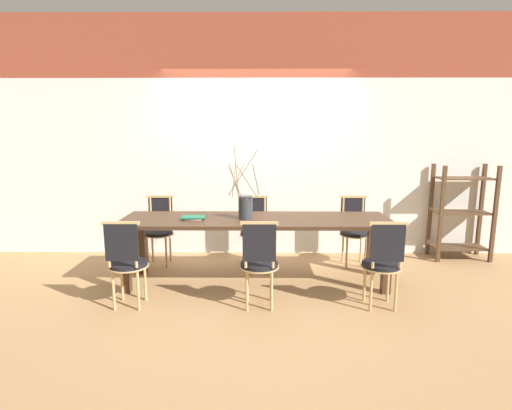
{
  "coord_description": "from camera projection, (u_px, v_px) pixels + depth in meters",
  "views": [
    {
      "loc": [
        0.04,
        -4.3,
        1.67
      ],
      "look_at": [
        0.0,
        0.0,
        0.89
      ],
      "focal_mm": 28.0,
      "sensor_mm": 36.0,
      "label": 1
    }
  ],
  "objects": [
    {
      "name": "wall_rear",
      "position": [
        257.0,
        138.0,
        5.41
      ],
      "size": [
        12.0,
        0.06,
        3.2
      ],
      "color": "white",
      "rests_on": "ground_plane"
    },
    {
      "name": "chair_far_left",
      "position": [
        255.0,
        228.0,
        5.11
      ],
      "size": [
        0.39,
        0.39,
        0.88
      ],
      "rotation": [
        0.0,
        0.0,
        3.14
      ],
      "color": "black",
      "rests_on": "ground_plane"
    },
    {
      "name": "chair_near_left",
      "position": [
        259.0,
        260.0,
        3.79
      ],
      "size": [
        0.39,
        0.39,
        0.88
      ],
      "color": "black",
      "rests_on": "ground_plane"
    },
    {
      "name": "shelving_rack",
      "position": [
        462.0,
        213.0,
        5.31
      ],
      "size": [
        0.73,
        0.38,
        1.27
      ],
      "color": "#513823",
      "rests_on": "ground_plane"
    },
    {
      "name": "ground_plane",
      "position": [
        256.0,
        282.0,
        4.53
      ],
      "size": [
        16.0,
        16.0,
        0.0
      ],
      "primitive_type": "plane",
      "color": "#A87F51"
    },
    {
      "name": "chair_near_leftend",
      "position": [
        127.0,
        260.0,
        3.8
      ],
      "size": [
        0.39,
        0.39,
        0.88
      ],
      "color": "black",
      "rests_on": "ground_plane"
    },
    {
      "name": "dining_table",
      "position": [
        256.0,
        226.0,
        4.42
      ],
      "size": [
        2.96,
        0.8,
        0.74
      ],
      "color": "#422B1C",
      "rests_on": "ground_plane"
    },
    {
      "name": "chair_far_leftend",
      "position": [
        159.0,
        227.0,
        5.12
      ],
      "size": [
        0.39,
        0.39,
        0.88
      ],
      "rotation": [
        0.0,
        0.0,
        3.14
      ],
      "color": "black",
      "rests_on": "ground_plane"
    },
    {
      "name": "chair_near_center",
      "position": [
        383.0,
        261.0,
        3.78
      ],
      "size": [
        0.39,
        0.39,
        0.88
      ],
      "color": "black",
      "rests_on": "ground_plane"
    },
    {
      "name": "vase_centerpiece",
      "position": [
        245.0,
        206.0,
        4.37
      ],
      "size": [
        0.35,
        0.38,
        0.8
      ],
      "color": "#33383D",
      "rests_on": "dining_table"
    },
    {
      "name": "chair_far_center",
      "position": [
        354.0,
        228.0,
        5.09
      ],
      "size": [
        0.39,
        0.39,
        0.88
      ],
      "rotation": [
        0.0,
        0.0,
        3.14
      ],
      "color": "black",
      "rests_on": "ground_plane"
    },
    {
      "name": "book_stack",
      "position": [
        194.0,
        218.0,
        4.36
      ],
      "size": [
        0.25,
        0.18,
        0.03
      ],
      "color": "beige",
      "rests_on": "dining_table"
    }
  ]
}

